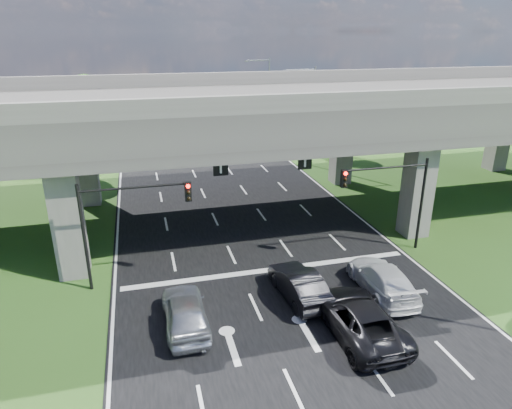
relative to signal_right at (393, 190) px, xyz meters
name	(u,v)px	position (x,y,z in m)	size (l,w,h in m)	color
ground	(289,302)	(-7.82, -3.94, -4.19)	(160.00, 160.00, 0.00)	#294416
road	(245,227)	(-7.82, 6.06, -4.17)	(18.00, 120.00, 0.03)	black
overpass	(237,112)	(-7.82, 8.06, 3.73)	(80.00, 15.00, 10.00)	#312F2D
signal_right	(393,190)	(0.00, 0.00, 0.00)	(5.76, 0.54, 6.00)	black
signal_left	(125,214)	(-15.65, 0.00, 0.00)	(5.76, 0.54, 6.00)	black
streetlight_far	(310,109)	(2.27, 20.06, 1.66)	(3.38, 0.25, 10.00)	gray
streetlight_beyond	(266,91)	(2.27, 36.06, 1.66)	(3.38, 0.25, 10.00)	gray
tree_left_near	(58,128)	(-21.78, 22.06, 0.63)	(4.50, 4.50, 7.80)	black
tree_left_mid	(39,121)	(-24.78, 30.06, -0.01)	(3.91, 3.90, 6.76)	black
tree_left_far	(84,100)	(-20.78, 38.06, 0.95)	(4.80, 4.80, 8.32)	black
tree_right_near	(321,115)	(5.22, 24.06, 0.31)	(4.20, 4.20, 7.28)	black
tree_right_mid	(319,106)	(8.22, 32.06, -0.01)	(3.91, 3.90, 6.76)	black
tree_right_far	(272,94)	(4.22, 40.06, 0.63)	(4.50, 4.50, 7.80)	black
car_silver	(185,311)	(-13.22, -4.69, -3.31)	(1.99, 4.96, 1.69)	#B5B8BE
car_dark	(299,284)	(-7.20, -3.67, -3.35)	(1.70, 4.87, 1.61)	black
car_white	(382,279)	(-2.74, -4.29, -3.36)	(2.24, 5.51, 1.60)	silver
car_trailing	(359,318)	(-5.58, -7.26, -3.33)	(2.76, 5.98, 1.66)	black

